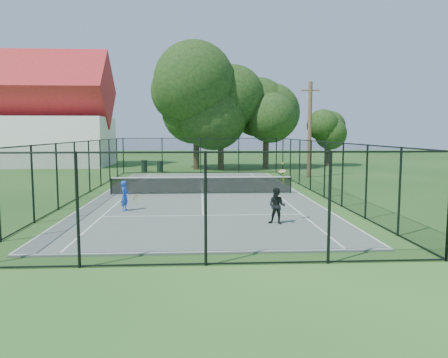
{
  "coord_description": "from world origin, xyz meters",
  "views": [
    {
      "loc": [
        -0.17,
        -24.12,
        3.48
      ],
      "look_at": [
        1.06,
        -3.0,
        1.2
      ],
      "focal_mm": 35.0,
      "sensor_mm": 36.0,
      "label": 1
    }
  ],
  "objects": [
    {
      "name": "player_black",
      "position": [
        2.73,
        -8.22,
        0.74
      ],
      "size": [
        0.81,
        0.87,
        2.26
      ],
      "color": "black",
      "rests_on": "tennis_court"
    },
    {
      "name": "trash_bin_left",
      "position": [
        -4.97,
        14.51,
        0.51
      ],
      "size": [
        0.58,
        0.58,
        1.02
      ],
      "color": "black",
      "rests_on": "ground"
    },
    {
      "name": "tree_far_right",
      "position": [
        13.12,
        20.03,
        3.14
      ],
      "size": [
        3.85,
        3.85,
        5.09
      ],
      "color": "#332114",
      "rests_on": "ground"
    },
    {
      "name": "tree_near_right",
      "position": [
        6.29,
        17.54,
        5.32
      ],
      "size": [
        6.06,
        6.06,
        8.37
      ],
      "color": "#332114",
      "rests_on": "ground"
    },
    {
      "name": "player_blue",
      "position": [
        -3.39,
        -5.09,
        0.71
      ],
      "size": [
        0.79,
        0.53,
        1.31
      ],
      "color": "blue",
      "rests_on": "tennis_court"
    },
    {
      "name": "ground",
      "position": [
        0.0,
        0.0,
        0.0
      ],
      "size": [
        120.0,
        120.0,
        0.0
      ],
      "primitive_type": "plane",
      "color": "#21531C"
    },
    {
      "name": "utility_pole",
      "position": [
        8.32,
        9.0,
        3.7
      ],
      "size": [
        1.4,
        0.3,
        7.28
      ],
      "color": "#4C3823",
      "rests_on": "ground"
    },
    {
      "name": "tree_near_left",
      "position": [
        -0.38,
        16.65,
        6.11
      ],
      "size": [
        7.61,
        7.61,
        9.93
      ],
      "color": "#332114",
      "rests_on": "ground"
    },
    {
      "name": "trash_bin_right",
      "position": [
        -3.58,
        14.5,
        0.47
      ],
      "size": [
        0.58,
        0.58,
        0.93
      ],
      "color": "black",
      "rests_on": "ground"
    },
    {
      "name": "building",
      "position": [
        -17.0,
        22.0,
        4.93
      ],
      "size": [
        15.3,
        8.15,
        11.87
      ],
      "color": "silver",
      "rests_on": "ground"
    },
    {
      "name": "fence",
      "position": [
        0.0,
        0.0,
        1.5
      ],
      "size": [
        13.1,
        26.1,
        3.0
      ],
      "color": "black",
      "rests_on": "ground"
    },
    {
      "name": "tree_near_mid",
      "position": [
        1.9,
        16.58,
        5.66
      ],
      "size": [
        7.02,
        7.02,
        9.18
      ],
      "color": "#332114",
      "rests_on": "ground"
    },
    {
      "name": "tennis_net",
      "position": [
        0.0,
        0.0,
        0.58
      ],
      "size": [
        10.08,
        0.08,
        0.95
      ],
      "color": "black",
      "rests_on": "tennis_court"
    },
    {
      "name": "tennis_court",
      "position": [
        0.0,
        0.0,
        0.03
      ],
      "size": [
        11.0,
        24.0,
        0.06
      ],
      "primitive_type": "cube",
      "color": "slate",
      "rests_on": "ground"
    }
  ]
}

